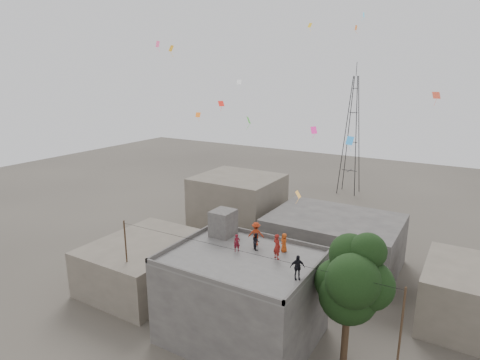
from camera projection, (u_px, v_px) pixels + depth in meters
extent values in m
plane|color=#413C36|center=(242.00, 335.00, 28.68)|extent=(140.00, 140.00, 0.00)
cube|color=#454240|center=(242.00, 298.00, 27.92)|extent=(10.00, 8.00, 6.00)
cube|color=#5D5A58|center=(242.00, 258.00, 27.15)|extent=(10.00, 8.00, 0.10)
cube|color=#454240|center=(268.00, 236.00, 30.36)|extent=(10.00, 0.15, 0.30)
cube|color=#454240|center=(208.00, 280.00, 23.84)|extent=(10.00, 0.15, 0.30)
cube|color=#454240|center=(310.00, 273.00, 24.66)|extent=(0.15, 8.00, 0.30)
cube|color=#454240|center=(184.00, 240.00, 29.55)|extent=(0.15, 8.00, 0.30)
cube|color=#454240|center=(223.00, 223.00, 30.64)|extent=(1.60, 1.80, 2.00)
cube|color=#61594D|center=(146.00, 263.00, 35.30)|extent=(8.00, 10.00, 4.00)
cube|color=#454240|center=(333.00, 242.00, 38.68)|extent=(12.00, 9.00, 5.00)
cube|color=#61594D|center=(238.00, 206.00, 46.05)|extent=(9.00, 8.00, 7.00)
cube|color=#61594D|center=(474.00, 298.00, 29.47)|extent=(7.00, 8.00, 4.40)
cylinder|color=black|center=(345.00, 340.00, 25.01)|extent=(0.44, 0.44, 4.00)
cylinder|color=black|center=(349.00, 318.00, 24.62)|extent=(0.64, 0.91, 2.14)
sphere|color=black|center=(348.00, 295.00, 24.20)|extent=(3.60, 3.60, 3.60)
sphere|color=black|center=(369.00, 285.00, 23.71)|extent=(3.00, 3.00, 3.00)
sphere|color=black|center=(337.00, 281.00, 24.97)|extent=(2.80, 2.80, 2.80)
sphere|color=black|center=(353.00, 281.00, 22.99)|extent=(3.20, 3.20, 3.20)
sphere|color=black|center=(350.00, 254.00, 24.55)|extent=(2.60, 2.60, 2.60)
sphere|color=black|center=(368.00, 251.00, 23.60)|extent=(2.20, 2.20, 2.20)
cylinder|color=black|center=(127.00, 265.00, 31.22)|extent=(0.12, 0.12, 7.40)
cylinder|color=black|center=(399.00, 348.00, 21.70)|extent=(0.12, 0.12, 7.40)
cylinder|color=black|center=(239.00, 251.00, 25.58)|extent=(20.00, 0.52, 0.02)
cylinder|color=black|center=(345.00, 137.00, 61.33)|extent=(1.27, 1.27, 18.01)
cylinder|color=black|center=(356.00, 137.00, 60.48)|extent=(1.27, 1.27, 18.01)
cylinder|color=black|center=(359.00, 136.00, 61.89)|extent=(1.27, 1.27, 18.01)
cylinder|color=black|center=(348.00, 135.00, 62.74)|extent=(1.27, 1.27, 18.01)
cube|color=black|center=(349.00, 170.00, 62.97)|extent=(2.36, 0.08, 0.08)
cube|color=black|center=(349.00, 170.00, 62.97)|extent=(0.08, 2.36, 0.08)
cube|color=black|center=(351.00, 142.00, 61.84)|extent=(1.81, 0.08, 0.08)
cube|color=black|center=(351.00, 142.00, 61.84)|extent=(0.08, 1.81, 0.08)
cube|color=black|center=(354.00, 113.00, 60.70)|extent=(1.26, 0.08, 0.08)
cube|color=black|center=(354.00, 113.00, 60.70)|extent=(0.08, 1.26, 0.08)
cube|color=black|center=(355.00, 88.00, 59.80)|extent=(0.82, 0.08, 0.08)
cube|color=black|center=(355.00, 88.00, 59.80)|extent=(0.08, 0.82, 0.08)
cylinder|color=black|center=(357.00, 69.00, 59.09)|extent=(0.08, 0.08, 2.00)
imported|color=maroon|center=(277.00, 246.00, 26.73)|extent=(0.75, 0.64, 1.75)
imported|color=#B24414|center=(284.00, 243.00, 27.86)|extent=(0.76, 0.77, 1.34)
imported|color=black|center=(256.00, 241.00, 28.24)|extent=(0.75, 0.73, 1.22)
imported|color=black|center=(297.00, 267.00, 24.03)|extent=(0.96, 0.83, 1.55)
imported|color=#A12D12|center=(256.00, 234.00, 28.92)|extent=(1.28, 1.04, 1.73)
imported|color=maroon|center=(237.00, 243.00, 27.92)|extent=(0.54, 0.52, 1.24)
plane|color=red|center=(221.00, 104.00, 33.07)|extent=(0.44, 0.55, 0.43)
plane|color=#FF2899|center=(314.00, 130.00, 28.18)|extent=(0.40, 0.54, 0.49)
plane|color=yellow|center=(310.00, 25.00, 30.60)|extent=(0.28, 0.39, 0.30)
plane|color=#2584D2|center=(350.00, 141.00, 28.39)|extent=(0.63, 0.43, 0.58)
plane|color=silver|center=(239.00, 82.00, 35.82)|extent=(0.42, 0.21, 0.39)
plane|color=orange|center=(356.00, 28.00, 33.67)|extent=(0.08, 0.39, 0.39)
plane|color=green|center=(249.00, 120.00, 29.47)|extent=(0.51, 0.52, 0.50)
plane|color=#D84B32|center=(436.00, 95.00, 24.91)|extent=(0.54, 0.42, 0.42)
plane|color=orange|center=(171.00, 48.00, 27.08)|extent=(0.28, 0.46, 0.38)
plane|color=#51C7F4|center=(364.00, 15.00, 32.50)|extent=(0.05, 0.35, 0.35)
plane|color=#FF508B|center=(158.00, 44.00, 29.81)|extent=(0.18, 0.45, 0.43)
plane|color=#F9A737|center=(298.00, 194.00, 26.17)|extent=(0.32, 0.52, 0.42)
plane|color=orange|center=(198.00, 115.00, 34.58)|extent=(0.46, 0.26, 0.39)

